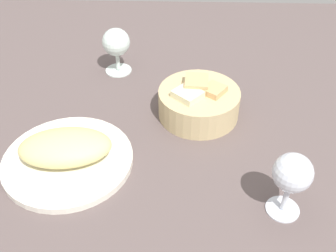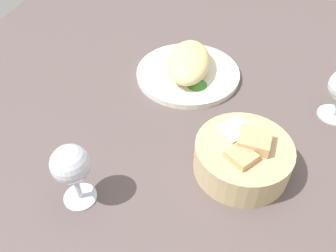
{
  "view_description": "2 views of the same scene",
  "coord_description": "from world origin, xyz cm",
  "views": [
    {
      "loc": [
        3.46,
        -63.88,
        55.8
      ],
      "look_at": [
        1.47,
        -4.15,
        5.96
      ],
      "focal_mm": 43.08,
      "sensor_mm": 36.0,
      "label": 1
    },
    {
      "loc": [
        51.93,
        5.3,
        53.08
      ],
      "look_at": [
        3.98,
        -7.91,
        3.61
      ],
      "focal_mm": 38.06,
      "sensor_mm": 36.0,
      "label": 2
    }
  ],
  "objects": [
    {
      "name": "plate",
      "position": [
        -17.78,
        -8.84,
        0.7
      ],
      "size": [
        25.17,
        25.17,
        1.4
      ],
      "primitive_type": "cylinder",
      "color": "white",
      "rests_on": "ground_plane"
    },
    {
      "name": "bread_basket",
      "position": [
        7.74,
        7.2,
        3.51
      ],
      "size": [
        17.69,
        17.69,
        8.47
      ],
      "color": "tan",
      "rests_on": "ground_plane"
    },
    {
      "name": "lettuce_garnish",
      "position": [
        -12.95,
        -5.58,
        2.24
      ],
      "size": [
        4.8,
        4.8,
        1.68
      ],
      "primitive_type": "cone",
      "color": "#428831",
      "rests_on": "plate"
    },
    {
      "name": "ground_plane",
      "position": [
        0.0,
        0.0,
        -1.0
      ],
      "size": [
        140.0,
        140.0,
        2.0
      ],
      "primitive_type": "cube",
      "color": "#5B4D4C"
    },
    {
      "name": "wine_glass_near",
      "position": [
        21.77,
        -18.99,
        8.55
      ],
      "size": [
        6.56,
        6.56,
        12.52
      ],
      "color": "silver",
      "rests_on": "ground_plane"
    },
    {
      "name": "omelette",
      "position": [
        -17.78,
        -8.84,
        4.1
      ],
      "size": [
        18.6,
        12.21,
        5.4
      ],
      "primitive_type": "ellipsoid",
      "rotation": [
        0.0,
        0.0,
        0.12
      ],
      "color": "#E0D285",
      "rests_on": "plate"
    }
  ]
}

